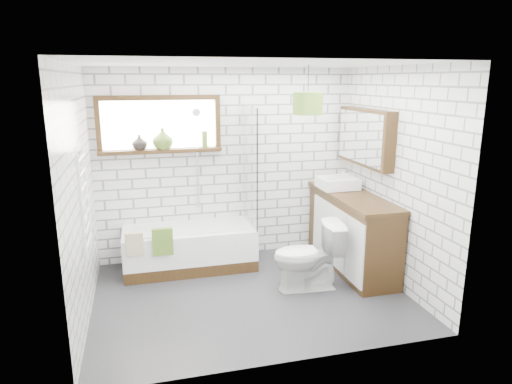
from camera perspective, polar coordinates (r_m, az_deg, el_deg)
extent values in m
cube|color=#27272A|center=(5.25, -0.67, -12.75)|extent=(3.40, 2.60, 0.01)
cube|color=white|center=(4.69, -0.76, 15.80)|extent=(3.40, 2.60, 0.01)
cube|color=white|center=(6.07, -3.65, 3.44)|extent=(3.40, 0.01, 2.50)
cube|color=white|center=(3.61, 4.23, -3.89)|extent=(3.40, 0.01, 2.50)
cube|color=white|center=(4.72, -21.24, -0.52)|extent=(0.01, 2.60, 2.50)
cube|color=white|center=(5.47, 16.92, 1.70)|extent=(0.01, 2.60, 2.50)
cube|color=black|center=(5.85, -11.94, 8.22)|extent=(1.52, 0.16, 0.68)
cube|color=white|center=(4.73, -20.65, -1.07)|extent=(0.06, 0.52, 1.00)
cube|color=black|center=(5.88, 13.46, 6.69)|extent=(0.16, 1.20, 0.70)
cylinder|color=silver|center=(5.94, -7.38, 4.11)|extent=(0.02, 0.02, 1.30)
cube|color=white|center=(5.90, -8.29, -6.93)|extent=(1.63, 0.72, 0.53)
cube|color=white|center=(5.76, -0.75, 3.17)|extent=(0.02, 0.72, 1.50)
cube|color=#4B7121|center=(5.46, -11.60, -6.11)|extent=(0.24, 0.06, 0.32)
cube|color=tan|center=(5.46, -14.95, -6.31)|extent=(0.21, 0.05, 0.27)
cube|color=black|center=(5.91, 11.87, -4.81)|extent=(0.54, 1.69, 0.97)
cube|color=white|center=(6.04, 10.16, 1.13)|extent=(0.48, 0.42, 0.14)
cylinder|color=silver|center=(6.10, 11.55, 1.78)|extent=(0.03, 0.03, 0.16)
imported|color=white|center=(5.27, 6.45, -7.97)|extent=(0.50, 0.81, 0.79)
imported|color=#527624|center=(5.84, -11.57, 6.36)|extent=(0.28, 0.28, 0.26)
imported|color=black|center=(5.84, -14.35, 5.85)|extent=(0.23, 0.23, 0.19)
cylinder|color=#527624|center=(5.89, -6.42, 6.36)|extent=(0.08, 0.08, 0.21)
cylinder|color=#4B7121|center=(4.98, 6.48, 10.95)|extent=(0.32, 0.32, 0.23)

